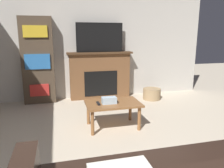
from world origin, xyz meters
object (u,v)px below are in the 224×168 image
at_px(storage_basket, 152,94).
at_px(fireplace, 100,75).
at_px(tv, 100,37).
at_px(coffee_table, 113,106).
at_px(bookshelf, 38,61).

bearing_deg(storage_basket, fireplace, 160.01).
bearing_deg(tv, fireplace, 90.00).
relative_size(tv, coffee_table, 1.23).
xyz_separation_m(fireplace, coffee_table, (-0.13, -1.67, -0.19)).
height_order(coffee_table, storage_basket, coffee_table).
distance_m(tv, storage_basket, 1.71).
bearing_deg(fireplace, tv, -90.00).
bearing_deg(coffee_table, storage_basket, 45.80).
relative_size(bookshelf, storage_basket, 4.58).
distance_m(tv, bookshelf, 1.39).
xyz_separation_m(fireplace, bookshelf, (-1.31, -0.02, 0.36)).
xyz_separation_m(fireplace, storage_basket, (1.11, -0.40, -0.41)).
bearing_deg(fireplace, coffee_table, -94.29).
bearing_deg(fireplace, bookshelf, -179.03).
bearing_deg(tv, storage_basket, -19.08).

